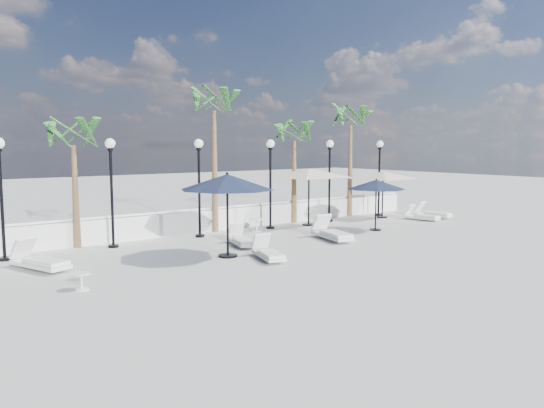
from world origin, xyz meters
TOP-DOWN VIEW (x-y plane):
  - ground at (0.00, 0.00)m, footprint 100.00×100.00m
  - balustrade at (0.00, 7.50)m, footprint 26.00×0.30m
  - lamppost_1 at (-7.00, 6.50)m, footprint 0.36×0.36m
  - lamppost_2 at (-3.50, 6.50)m, footprint 0.36×0.36m
  - lamppost_3 at (0.00, 6.50)m, footprint 0.36×0.36m
  - lamppost_4 at (3.50, 6.50)m, footprint 0.36×0.36m
  - lamppost_5 at (7.00, 6.50)m, footprint 0.36×0.36m
  - lamppost_6 at (10.50, 6.50)m, footprint 0.36×0.36m
  - palm_1 at (-4.50, 7.30)m, footprint 2.60×2.60m
  - palm_2 at (1.20, 7.30)m, footprint 2.60×2.60m
  - palm_3 at (5.50, 7.30)m, footprint 2.60×2.60m
  - palm_4 at (9.20, 7.30)m, footprint 2.60×2.60m
  - lounger_2 at (-0.37, 1.56)m, footprint 1.08×1.86m
  - lounger_3 at (-6.46, 4.51)m, footprint 1.33×2.18m
  - lounger_4 at (3.66, 2.84)m, footprint 1.19×2.24m
  - lounger_5 at (0.27, 3.99)m, footprint 1.06×1.85m
  - lounger_6 at (10.83, 4.07)m, footprint 0.80×1.75m
  - lounger_7 at (12.00, 4.28)m, footprint 0.87×1.91m
  - side_table_1 at (-6.21, 1.58)m, footprint 0.45×0.45m
  - side_table_2 at (2.54, 6.20)m, footprint 0.56×0.56m
  - parasol_navy_mid at (-1.15, 2.70)m, footprint 3.07×3.07m
  - parasol_navy_right at (6.75, 3.40)m, footprint 2.46×2.46m
  - parasol_cream_sq_a at (5.44, 6.20)m, footprint 5.61×5.61m
  - parasol_cream_sq_b at (10.07, 5.88)m, footprint 4.94×4.94m

SIDE VIEW (x-z plane):
  - ground at x=0.00m, z-range 0.00..0.00m
  - lounger_6 at x=10.83m, z-range -0.10..0.53m
  - lounger_5 at x=0.27m, z-range -0.11..0.55m
  - lounger_2 at x=-0.37m, z-range -0.11..0.56m
  - lounger_7 at x=12.00m, z-range -0.11..0.58m
  - lounger_3 at x=-6.46m, z-range -0.13..0.65m
  - side_table_1 at x=-6.21m, z-range 0.05..0.48m
  - lounger_4 at x=3.66m, z-range -0.13..0.67m
  - side_table_2 at x=2.54m, z-range 0.06..0.60m
  - balustrade at x=0.00m, z-range -0.04..0.97m
  - parasol_navy_right at x=6.75m, z-range 0.84..3.04m
  - parasol_cream_sq_b at x=10.07m, z-range 1.05..3.52m
  - parasol_navy_mid at x=-1.15m, z-range 1.04..3.79m
  - lamppost_1 at x=-7.00m, z-range 0.57..4.41m
  - lamppost_2 at x=-3.50m, z-range 0.57..4.41m
  - lamppost_3 at x=0.00m, z-range 0.57..4.41m
  - lamppost_4 at x=3.50m, z-range 0.57..4.41m
  - lamppost_5 at x=7.00m, z-range 0.57..4.41m
  - lamppost_6 at x=10.50m, z-range 0.57..4.41m
  - parasol_cream_sq_a at x=5.44m, z-range 1.17..3.93m
  - palm_1 at x=-4.50m, z-range 1.40..6.10m
  - palm_3 at x=5.50m, z-range 1.50..6.40m
  - palm_4 at x=9.20m, z-range 1.88..7.58m
  - palm_2 at x=1.20m, z-range 2.07..8.17m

